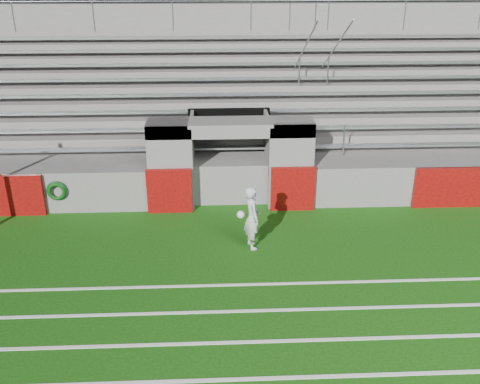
{
  "coord_description": "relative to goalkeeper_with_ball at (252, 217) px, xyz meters",
  "views": [
    {
      "loc": [
        -0.4,
        -11.34,
        6.85
      ],
      "look_at": [
        0.2,
        1.8,
        1.1
      ],
      "focal_mm": 40.0,
      "sensor_mm": 36.0,
      "label": 1
    }
  ],
  "objects": [
    {
      "name": "goalkeeper_with_ball",
      "position": [
        0.0,
        0.0,
        0.0
      ],
      "size": [
        0.67,
        0.7,
        1.69
      ],
      "color": "#B4BABF",
      "rests_on": "ground"
    },
    {
      "name": "hose_coil",
      "position": [
        -5.47,
        2.16,
        -0.11
      ],
      "size": [
        0.6,
        0.16,
        0.6
      ],
      "color": "#0C3C16",
      "rests_on": "ground"
    },
    {
      "name": "stadium_structure",
      "position": [
        -0.46,
        7.2,
        0.64
      ],
      "size": [
        26.0,
        8.48,
        5.42
      ],
      "color": "#64615F",
      "rests_on": "ground"
    },
    {
      "name": "ground",
      "position": [
        -0.46,
        -0.77,
        -0.85
      ],
      "size": [
        90.0,
        90.0,
        0.0
      ],
      "primitive_type": "plane",
      "color": "#13440B",
      "rests_on": "ground"
    }
  ]
}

